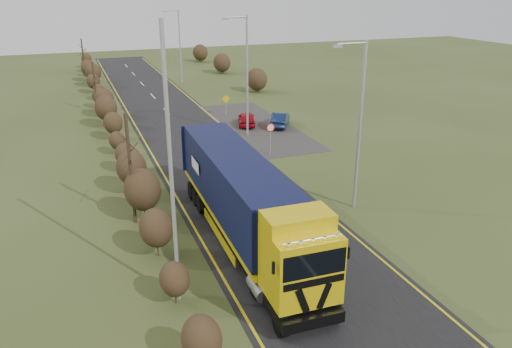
{
  "coord_description": "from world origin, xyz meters",
  "views": [
    {
      "loc": [
        -9.02,
        -21.03,
        12.11
      ],
      "look_at": [
        -0.01,
        2.67,
        2.39
      ],
      "focal_mm": 35.0,
      "sensor_mm": 36.0,
      "label": 1
    }
  ],
  "objects_px": {
    "car_blue_sedan": "(280,120)",
    "speed_sign": "(270,133)",
    "lorry": "(244,198)",
    "car_red_hatchback": "(247,119)",
    "streetlight_near": "(358,120)"
  },
  "relations": [
    {
      "from": "lorry",
      "to": "speed_sign",
      "type": "relative_size",
      "value": 6.33
    },
    {
      "from": "streetlight_near",
      "to": "lorry",
      "type": "bearing_deg",
      "value": -165.99
    },
    {
      "from": "lorry",
      "to": "speed_sign",
      "type": "distance_m",
      "value": 13.86
    },
    {
      "from": "speed_sign",
      "to": "streetlight_near",
      "type": "bearing_deg",
      "value": -85.48
    },
    {
      "from": "lorry",
      "to": "streetlight_near",
      "type": "distance_m",
      "value": 7.96
    },
    {
      "from": "lorry",
      "to": "car_red_hatchback",
      "type": "xyz_separation_m",
      "value": [
        7.59,
        20.72,
        -1.83
      ]
    },
    {
      "from": "speed_sign",
      "to": "car_red_hatchback",
      "type": "bearing_deg",
      "value": 82.16
    },
    {
      "from": "lorry",
      "to": "car_red_hatchback",
      "type": "distance_m",
      "value": 22.14
    },
    {
      "from": "car_blue_sedan",
      "to": "speed_sign",
      "type": "xyz_separation_m",
      "value": [
        -3.85,
        -7.03,
        1.09
      ]
    },
    {
      "from": "car_blue_sedan",
      "to": "streetlight_near",
      "type": "distance_m",
      "value": 18.32
    },
    {
      "from": "lorry",
      "to": "streetlight_near",
      "type": "relative_size",
      "value": 1.65
    },
    {
      "from": "speed_sign",
      "to": "car_blue_sedan",
      "type": "bearing_deg",
      "value": 61.34
    },
    {
      "from": "car_red_hatchback",
      "to": "speed_sign",
      "type": "height_order",
      "value": "speed_sign"
    },
    {
      "from": "car_blue_sedan",
      "to": "speed_sign",
      "type": "height_order",
      "value": "speed_sign"
    },
    {
      "from": "car_blue_sedan",
      "to": "streetlight_near",
      "type": "height_order",
      "value": "streetlight_near"
    }
  ]
}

